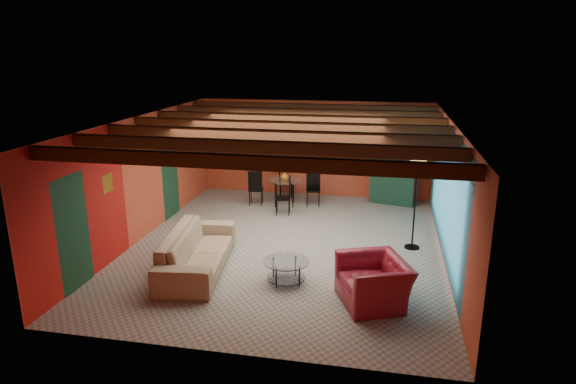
% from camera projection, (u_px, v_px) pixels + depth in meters
% --- Properties ---
extents(room, '(6.52, 8.01, 2.71)m').
position_uv_depth(room, '(287.00, 136.00, 10.15)').
color(room, gray).
rests_on(room, ground).
extents(sofa, '(1.36, 2.74, 0.77)m').
position_uv_depth(sofa, '(197.00, 250.00, 9.49)').
color(sofa, '#90775C').
rests_on(sofa, ground).
extents(armchair, '(1.39, 1.47, 0.76)m').
position_uv_depth(armchair, '(374.00, 282.00, 8.23)').
color(armchair, maroon).
rests_on(armchair, ground).
extents(coffee_table, '(1.06, 1.06, 0.42)m').
position_uv_depth(coffee_table, '(286.00, 271.00, 9.00)').
color(coffee_table, silver).
rests_on(coffee_table, ground).
extents(dining_table, '(2.14, 2.14, 0.98)m').
position_uv_depth(dining_table, '(285.00, 187.00, 13.37)').
color(dining_table, white).
rests_on(dining_table, ground).
extents(armoire, '(1.26, 0.83, 2.02)m').
position_uv_depth(armoire, '(392.00, 166.00, 13.50)').
color(armoire, maroon).
rests_on(armoire, ground).
extents(floor_lamp, '(0.45, 0.45, 1.95)m').
position_uv_depth(floor_lamp, '(415.00, 204.00, 10.34)').
color(floor_lamp, black).
rests_on(floor_lamp, ground).
extents(ceiling_fan, '(1.50, 1.50, 0.44)m').
position_uv_depth(ceiling_fan, '(286.00, 137.00, 10.05)').
color(ceiling_fan, '#472614').
rests_on(ceiling_fan, ceiling).
extents(painting, '(1.05, 0.03, 0.65)m').
position_uv_depth(painting, '(283.00, 137.00, 14.15)').
color(painting, black).
rests_on(painting, wall_back).
extents(potted_plant, '(0.54, 0.50, 0.52)m').
position_uv_depth(potted_plant, '(395.00, 119.00, 13.15)').
color(potted_plant, '#26661E').
rests_on(potted_plant, armoire).
extents(vase, '(0.25, 0.25, 0.21)m').
position_uv_depth(vase, '(285.00, 166.00, 13.21)').
color(vase, orange).
rests_on(vase, dining_table).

